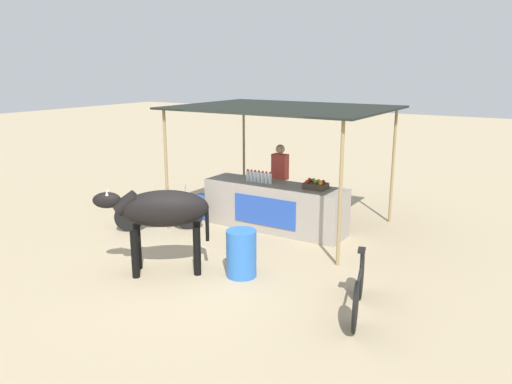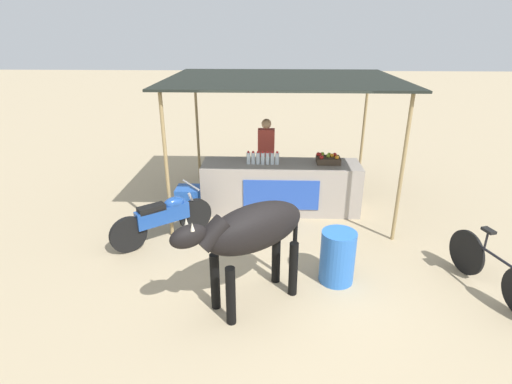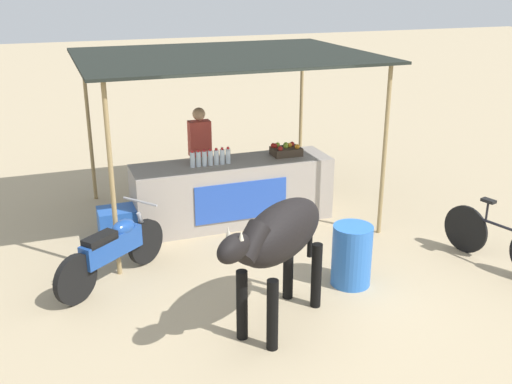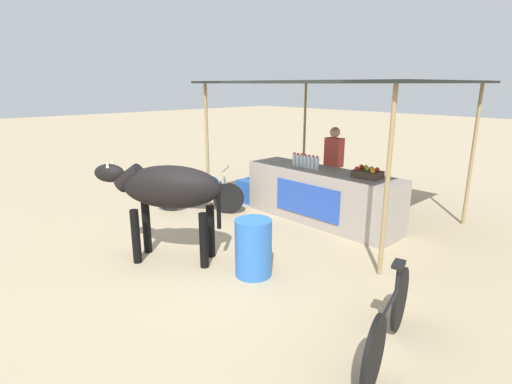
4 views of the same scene
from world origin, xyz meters
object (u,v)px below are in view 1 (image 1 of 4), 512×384
Objects in this scene: motorcycle_parked at (160,210)px; fruit_crate at (315,185)px; stall_counter at (274,207)px; bicycle_leaning at (359,289)px; water_barrel at (241,253)px; cow at (161,211)px; cooler_box at (205,207)px; vendor_behind_counter at (280,181)px.

fruit_crate is at bearing 25.59° from motorcycle_parked.
stall_counter is 3.79m from bicycle_leaning.
stall_counter is 2.35m from motorcycle_parked.
fruit_crate reaches higher than bicycle_leaning.
water_barrel is 2.91m from motorcycle_parked.
cow reaches higher than bicycle_leaning.
fruit_crate is 3.31m from bicycle_leaning.
cow is 1.03× the size of bicycle_leaning.
motorcycle_parked is at bearing 158.46° from water_barrel.
bicycle_leaning is at bearing -54.05° from fruit_crate.
bicycle_leaning is (4.75, -1.26, -0.08)m from motorcycle_parked.
stall_counter is 1.74m from cooler_box.
fruit_crate is at bearing 3.41° from cooler_box.
vendor_behind_counter is at bearing 149.57° from fruit_crate.
cooler_box is at bearing -176.77° from stall_counter.
cooler_box is 1.24m from motorcycle_parked.
cow reaches higher than water_barrel.
vendor_behind_counter is at bearing 51.06° from motorcycle_parked.
motorcycle_parked is (-1.96, -1.30, -0.05)m from stall_counter.
motorcycle_parked reaches higher than water_barrel.
cooler_box is 3.36m from water_barrel.
vendor_behind_counter is at bearing 30.83° from cooler_box.
stall_counter is 2.49m from water_barrel.
water_barrel is at bearing 24.14° from cow.
vendor_behind_counter is 1.03× the size of bicycle_leaning.
cooler_box is (-1.72, -0.10, -0.24)m from stall_counter.
cooler_box is at bearing -149.17° from vendor_behind_counter.
bicycle_leaning is at bearing -47.09° from vendor_behind_counter.
stall_counter is 1.81× the size of cow.
water_barrel reaches higher than cooler_box.
vendor_behind_counter is 2.75× the size of cooler_box.
motorcycle_parked is at bearing 165.12° from bicycle_leaning.
fruit_crate is 3.24m from cow.
fruit_crate is 3.21m from motorcycle_parked.
vendor_behind_counter is 3.33m from water_barrel.
fruit_crate is 0.57× the size of water_barrel.
vendor_behind_counter is 2.15× the size of water_barrel.
fruit_crate is 0.27× the size of cow.
stall_counter is 1.87× the size of bicycle_leaning.
stall_counter is at bearing 137.38° from bicycle_leaning.
water_barrel is 0.46× the size of cow.
cow reaches higher than stall_counter.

